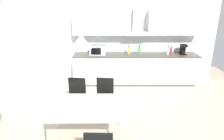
{
  "coord_description": "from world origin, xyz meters",
  "views": [
    {
      "loc": [
        0.16,
        -3.58,
        2.49
      ],
      "look_at": [
        0.16,
        0.62,
        1.0
      ],
      "focal_mm": 32.0,
      "sensor_mm": 36.0,
      "label": 1
    }
  ],
  "objects_px": {
    "bottle_green": "(139,50)",
    "pendant_lamp": "(81,41)",
    "bottle_white": "(168,51)",
    "bottle_red": "(171,51)",
    "chair_far_left": "(76,94)",
    "coffee_maker": "(183,49)",
    "bottle_yellow": "(129,50)",
    "dining_table": "(84,108)",
    "chair_far_right": "(104,94)",
    "microwave": "(97,50)"
  },
  "relations": [
    {
      "from": "bottle_red",
      "to": "bottle_green",
      "type": "distance_m",
      "value": 0.97
    },
    {
      "from": "dining_table",
      "to": "pendant_lamp",
      "type": "xyz_separation_m",
      "value": [
        -0.0,
        0.0,
        1.19
      ]
    },
    {
      "from": "coffee_maker",
      "to": "bottle_green",
      "type": "distance_m",
      "value": 1.32
    },
    {
      "from": "bottle_green",
      "to": "dining_table",
      "type": "height_order",
      "value": "bottle_green"
    },
    {
      "from": "coffee_maker",
      "to": "bottle_yellow",
      "type": "distance_m",
      "value": 1.63
    },
    {
      "from": "bottle_green",
      "to": "bottle_yellow",
      "type": "bearing_deg",
      "value": 169.43
    },
    {
      "from": "chair_far_left",
      "to": "pendant_lamp",
      "type": "height_order",
      "value": "pendant_lamp"
    },
    {
      "from": "bottle_yellow",
      "to": "bottle_green",
      "type": "height_order",
      "value": "bottle_green"
    },
    {
      "from": "coffee_maker",
      "to": "bottle_red",
      "type": "distance_m",
      "value": 0.36
    },
    {
      "from": "coffee_maker",
      "to": "bottle_green",
      "type": "height_order",
      "value": "bottle_green"
    },
    {
      "from": "chair_far_right",
      "to": "microwave",
      "type": "bearing_deg",
      "value": 98.03
    },
    {
      "from": "microwave",
      "to": "bottle_red",
      "type": "distance_m",
      "value": 2.21
    },
    {
      "from": "coffee_maker",
      "to": "chair_far_right",
      "type": "xyz_separation_m",
      "value": [
        -2.3,
        -1.9,
        -0.54
      ]
    },
    {
      "from": "bottle_white",
      "to": "bottle_red",
      "type": "bearing_deg",
      "value": 36.92
    },
    {
      "from": "dining_table",
      "to": "pendant_lamp",
      "type": "distance_m",
      "value": 1.19
    },
    {
      "from": "dining_table",
      "to": "chair_far_right",
      "type": "relative_size",
      "value": 1.58
    },
    {
      "from": "chair_far_left",
      "to": "coffee_maker",
      "type": "bearing_deg",
      "value": 33.09
    },
    {
      "from": "microwave",
      "to": "pendant_lamp",
      "type": "relative_size",
      "value": 1.5
    },
    {
      "from": "bottle_white",
      "to": "bottle_green",
      "type": "xyz_separation_m",
      "value": [
        -0.85,
        0.02,
        0.01
      ]
    },
    {
      "from": "bottle_green",
      "to": "dining_table",
      "type": "xyz_separation_m",
      "value": [
        -1.3,
        -2.71,
        -0.37
      ]
    },
    {
      "from": "chair_far_left",
      "to": "chair_far_right",
      "type": "xyz_separation_m",
      "value": [
        0.62,
        -0.0,
        0.0
      ]
    },
    {
      "from": "bottle_yellow",
      "to": "dining_table",
      "type": "xyz_separation_m",
      "value": [
        -0.99,
        -2.77,
        -0.35
      ]
    },
    {
      "from": "chair_far_right",
      "to": "chair_far_left",
      "type": "bearing_deg",
      "value": 179.99
    },
    {
      "from": "coffee_maker",
      "to": "bottle_white",
      "type": "relative_size",
      "value": 1.09
    },
    {
      "from": "bottle_white",
      "to": "chair_far_left",
      "type": "bearing_deg",
      "value": -143.17
    },
    {
      "from": "pendant_lamp",
      "to": "bottle_green",
      "type": "bearing_deg",
      "value": 64.45
    },
    {
      "from": "microwave",
      "to": "coffee_maker",
      "type": "relative_size",
      "value": 1.6
    },
    {
      "from": "coffee_maker",
      "to": "bottle_green",
      "type": "bearing_deg",
      "value": -178.0
    },
    {
      "from": "bottle_green",
      "to": "pendant_lamp",
      "type": "bearing_deg",
      "value": -115.55
    },
    {
      "from": "bottle_yellow",
      "to": "chair_far_left",
      "type": "bearing_deg",
      "value": -123.97
    },
    {
      "from": "bottle_yellow",
      "to": "bottle_green",
      "type": "bearing_deg",
      "value": -10.57
    },
    {
      "from": "bottle_white",
      "to": "pendant_lamp",
      "type": "relative_size",
      "value": 0.86
    },
    {
      "from": "bottle_white",
      "to": "dining_table",
      "type": "relative_size",
      "value": 0.2
    },
    {
      "from": "bottle_white",
      "to": "chair_far_left",
      "type": "xyz_separation_m",
      "value": [
        -2.45,
        -1.84,
        -0.51
      ]
    },
    {
      "from": "microwave",
      "to": "bottle_white",
      "type": "relative_size",
      "value": 1.74
    },
    {
      "from": "chair_far_left",
      "to": "chair_far_right",
      "type": "bearing_deg",
      "value": -0.01
    },
    {
      "from": "pendant_lamp",
      "to": "dining_table",
      "type": "bearing_deg",
      "value": 0.0
    },
    {
      "from": "bottle_white",
      "to": "dining_table",
      "type": "height_order",
      "value": "bottle_white"
    },
    {
      "from": "chair_far_left",
      "to": "pendant_lamp",
      "type": "bearing_deg",
      "value": -70.67
    },
    {
      "from": "bottle_white",
      "to": "pendant_lamp",
      "type": "distance_m",
      "value": 3.55
    },
    {
      "from": "chair_far_right",
      "to": "pendant_lamp",
      "type": "height_order",
      "value": "pendant_lamp"
    },
    {
      "from": "chair_far_left",
      "to": "bottle_green",
      "type": "bearing_deg",
      "value": 49.26
    },
    {
      "from": "bottle_red",
      "to": "chair_far_right",
      "type": "bearing_deg",
      "value": -135.36
    },
    {
      "from": "microwave",
      "to": "dining_table",
      "type": "height_order",
      "value": "microwave"
    },
    {
      "from": "coffee_maker",
      "to": "chair_far_right",
      "type": "distance_m",
      "value": 3.03
    },
    {
      "from": "bottle_yellow",
      "to": "dining_table",
      "type": "bearing_deg",
      "value": -109.62
    },
    {
      "from": "microwave",
      "to": "pendant_lamp",
      "type": "height_order",
      "value": "pendant_lamp"
    },
    {
      "from": "bottle_red",
      "to": "bottle_white",
      "type": "height_order",
      "value": "bottle_white"
    },
    {
      "from": "dining_table",
      "to": "bottle_yellow",
      "type": "bearing_deg",
      "value": 70.38
    },
    {
      "from": "microwave",
      "to": "bottle_red",
      "type": "height_order",
      "value": "microwave"
    }
  ]
}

